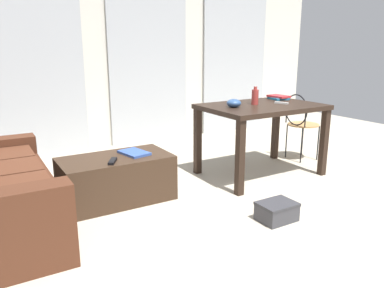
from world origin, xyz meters
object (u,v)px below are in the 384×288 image
(coffee_table, at_px, (116,179))
(craft_table, at_px, (262,114))
(tv_remote_on_table, at_px, (281,103))
(tv_remote_primary, at_px, (113,161))
(bottle_near, at_px, (255,97))
(shoebox, at_px, (277,211))
(wire_chair, at_px, (300,119))
(bowl, at_px, (234,103))
(magazine, at_px, (134,153))
(book_stack, at_px, (279,97))

(coffee_table, distance_m, craft_table, 1.72)
(tv_remote_on_table, height_order, tv_remote_primary, tv_remote_on_table)
(bottle_near, xyz_separation_m, tv_remote_on_table, (0.29, -0.11, -0.08))
(bottle_near, relative_size, shoebox, 0.63)
(wire_chair, xyz_separation_m, bowl, (-1.17, -0.18, 0.31))
(tv_remote_primary, distance_m, magazine, 0.31)
(magazine, distance_m, shoebox, 1.40)
(book_stack, bearing_deg, shoebox, -132.47)
(magazine, bearing_deg, tv_remote_primary, -161.73)
(bowl, height_order, tv_remote_primary, bowl)
(wire_chair, relative_size, book_stack, 3.27)
(coffee_table, height_order, bottle_near, bottle_near)
(tv_remote_on_table, distance_m, tv_remote_primary, 1.98)
(craft_table, bearing_deg, tv_remote_on_table, -16.49)
(shoebox, bearing_deg, wire_chair, 38.98)
(coffee_table, distance_m, magazine, 0.29)
(coffee_table, xyz_separation_m, book_stack, (2.10, 0.13, 0.60))
(bottle_near, distance_m, tv_remote_on_table, 0.31)
(wire_chair, xyz_separation_m, tv_remote_primary, (-2.53, -0.24, -0.08))
(bottle_near, bearing_deg, tv_remote_primary, -176.55)
(coffee_table, bearing_deg, wire_chair, 2.24)
(bottle_near, bearing_deg, wire_chair, 9.48)
(bottle_near, bearing_deg, magazine, 177.81)
(wire_chair, height_order, magazine, wire_chair)
(book_stack, xyz_separation_m, tv_remote_on_table, (-0.23, -0.29, -0.01))
(wire_chair, bearing_deg, craft_table, -166.67)
(coffee_table, height_order, craft_table, craft_table)
(book_stack, relative_size, tv_remote_on_table, 1.72)
(craft_table, height_order, magazine, craft_table)
(wire_chair, bearing_deg, tv_remote_on_table, -156.22)
(shoebox, bearing_deg, tv_remote_on_table, 46.40)
(tv_remote_primary, bearing_deg, bottle_near, 34.10)
(coffee_table, relative_size, tv_remote_on_table, 6.74)
(wire_chair, bearing_deg, tv_remote_primary, -174.47)
(craft_table, relative_size, bowl, 8.32)
(tv_remote_primary, bearing_deg, book_stack, 37.97)
(coffee_table, relative_size, book_stack, 3.91)
(book_stack, bearing_deg, wire_chair, -5.92)
(craft_table, xyz_separation_m, tv_remote_on_table, (0.22, -0.07, 0.12))
(tv_remote_primary, bearing_deg, bowl, 33.38)
(craft_table, relative_size, tv_remote_primary, 7.23)
(tv_remote_on_table, bearing_deg, tv_remote_primary, 154.52)
(tv_remote_on_table, xyz_separation_m, magazine, (-1.68, 0.16, -0.37))
(craft_table, distance_m, bowl, 0.41)
(craft_table, bearing_deg, bowl, 178.59)
(bottle_near, relative_size, tv_remote_primary, 1.11)
(craft_table, height_order, bowl, bowl)
(book_stack, bearing_deg, coffee_table, -176.41)
(bowl, xyz_separation_m, tv_remote_primary, (-1.35, -0.06, -0.40))
(bowl, bearing_deg, magazine, 175.31)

